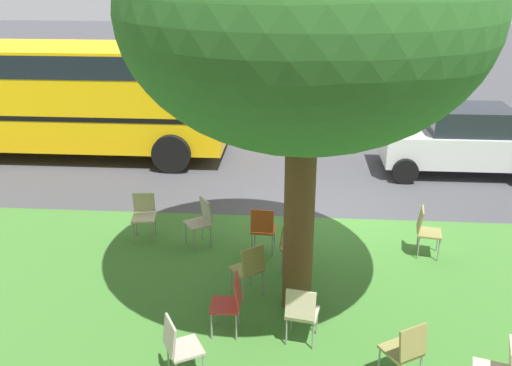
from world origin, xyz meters
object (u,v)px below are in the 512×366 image
(chair_2, at_px, (230,301))
(chair_4, at_px, (179,345))
(chair_8, at_px, (426,228))
(chair_10, at_px, (249,266))
(school_bus, at_px, (29,89))
(chair_3, at_px, (289,241))
(chair_1, at_px, (302,311))
(chair_9, at_px, (263,227))
(chair_6, at_px, (406,348))
(street_tree, at_px, (306,13))
(chair_0, at_px, (201,219))
(parked_car, at_px, (461,140))
(chair_5, at_px, (144,212))

(chair_2, bearing_deg, chair_4, 62.57)
(chair_8, xyz_separation_m, chair_10, (2.97, 1.53, 0.00))
(school_bus, bearing_deg, chair_8, 151.46)
(chair_3, bearing_deg, chair_8, -164.61)
(chair_3, bearing_deg, chair_1, 95.68)
(chair_1, height_order, chair_9, same)
(chair_1, xyz_separation_m, chair_3, (0.20, -1.98, 0.00))
(chair_6, relative_size, chair_9, 1.00)
(chair_1, height_order, chair_8, same)
(street_tree, xyz_separation_m, chair_8, (-2.23, -1.70, -3.73))
(chair_2, xyz_separation_m, chair_6, (-2.23, 0.85, 0.00))
(chair_0, distance_m, chair_2, 2.70)
(chair_10, bearing_deg, chair_6, 138.76)
(street_tree, xyz_separation_m, chair_6, (-1.31, 1.62, -3.73))
(chair_2, bearing_deg, chair_8, -141.92)
(chair_8, relative_size, school_bus, 0.08)
(chair_0, relative_size, parked_car, 0.24)
(chair_5, distance_m, chair_6, 5.52)
(chair_9, bearing_deg, chair_6, 121.23)
(chair_1, xyz_separation_m, chair_10, (0.80, -1.10, 0.00))
(chair_4, bearing_deg, street_tree, -129.16)
(street_tree, distance_m, chair_8, 4.67)
(street_tree, distance_m, school_bus, 10.14)
(chair_1, distance_m, chair_4, 1.70)
(school_bus, bearing_deg, chair_5, 131.59)
(street_tree, bearing_deg, chair_1, 93.77)
(street_tree, distance_m, chair_3, 3.88)
(chair_9, bearing_deg, chair_1, 105.17)
(chair_4, bearing_deg, chair_2, -117.43)
(chair_5, height_order, school_bus, school_bus)
(chair_5, relative_size, chair_9, 1.00)
(chair_2, relative_size, chair_9, 1.00)
(chair_4, bearing_deg, chair_9, -103.92)
(chair_1, bearing_deg, chair_4, 28.84)
(chair_9, bearing_deg, chair_5, -11.23)
(street_tree, xyz_separation_m, school_bus, (7.11, -6.78, -2.49))
(parked_car, bearing_deg, chair_8, 68.51)
(chair_0, distance_m, chair_6, 4.60)
(chair_3, relative_size, chair_6, 1.00)
(chair_0, relative_size, chair_2, 1.00)
(school_bus, bearing_deg, chair_0, 137.11)
(chair_1, xyz_separation_m, chair_5, (2.92, -2.93, 0.00))
(chair_2, relative_size, chair_4, 1.00)
(chair_3, bearing_deg, chair_2, 66.71)
(chair_0, height_order, chair_4, same)
(chair_4, distance_m, school_bus, 10.33)
(chair_5, bearing_deg, chair_4, 110.88)
(chair_9, height_order, parked_car, parked_car)
(chair_9, height_order, chair_10, same)
(chair_9, bearing_deg, parked_car, -135.36)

